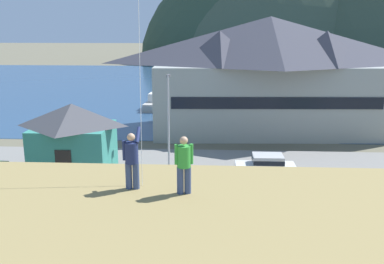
% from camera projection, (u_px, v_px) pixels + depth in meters
% --- Properties ---
extents(ground_plane, '(600.00, 600.00, 0.00)m').
position_uv_depth(ground_plane, '(193.00, 229.00, 22.79)').
color(ground_plane, '#66604C').
extents(parking_lot_pad, '(40.00, 20.00, 0.10)m').
position_uv_depth(parking_lot_pad, '(198.00, 193.00, 27.63)').
color(parking_lot_pad, gray).
rests_on(parking_lot_pad, ground).
extents(bay_water, '(360.00, 84.00, 0.03)m').
position_uv_depth(bay_water, '(210.00, 85.00, 80.96)').
color(bay_water, navy).
rests_on(bay_water, ground).
extents(far_hill_west_ridge, '(81.04, 46.16, 63.42)m').
position_uv_depth(far_hill_west_ridge, '(303.00, 63.00, 131.88)').
color(far_hill_west_ridge, '#42513D').
rests_on(far_hill_west_ridge, ground).
extents(far_hill_east_peak, '(140.83, 56.20, 87.59)m').
position_uv_depth(far_hill_east_peak, '(355.00, 62.00, 137.69)').
color(far_hill_east_peak, '#334733').
rests_on(far_hill_east_peak, ground).
extents(harbor_lodge, '(24.86, 12.59, 11.73)m').
position_uv_depth(harbor_lodge, '(269.00, 72.00, 43.03)').
color(harbor_lodge, '#999E99').
rests_on(harbor_lodge, ground).
extents(storage_shed_near_lot, '(5.80, 5.13, 5.38)m').
position_uv_depth(storage_shed_near_lot, '(74.00, 139.00, 30.32)').
color(storage_shed_near_lot, '#338475').
rests_on(storage_shed_near_lot, ground).
extents(storage_shed_waterside, '(4.72, 5.36, 4.42)m').
position_uv_depth(storage_shed_waterside, '(209.00, 111.00, 43.38)').
color(storage_shed_waterside, beige).
rests_on(storage_shed_waterside, ground).
extents(wharf_dock, '(3.20, 13.16, 0.70)m').
position_uv_depth(wharf_dock, '(183.00, 105.00, 57.51)').
color(wharf_dock, '#70604C').
rests_on(wharf_dock, ground).
extents(moored_boat_wharfside, '(2.78, 7.41, 2.16)m').
position_uv_depth(moored_boat_wharfside, '(156.00, 103.00, 57.01)').
color(moored_boat_wharfside, '#A8A399').
rests_on(moored_boat_wharfside, ground).
extents(parked_car_back_row_right, '(4.28, 2.20, 1.82)m').
position_uv_depth(parked_car_back_row_right, '(142.00, 207.00, 22.98)').
color(parked_car_back_row_right, navy).
rests_on(parked_car_back_row_right, parking_lot_pad).
extents(parked_car_front_row_end, '(4.27, 2.19, 1.82)m').
position_uv_depth(parked_car_front_row_end, '(363.00, 220.00, 21.40)').
color(parked_car_front_row_end, silver).
rests_on(parked_car_front_row_end, parking_lot_pad).
extents(parked_car_mid_row_near, '(4.33, 2.31, 1.82)m').
position_uv_depth(parked_car_mid_row_near, '(265.00, 213.00, 22.18)').
color(parked_car_mid_row_near, '#9EA3A8').
rests_on(parked_car_mid_row_near, parking_lot_pad).
extents(parked_car_front_row_silver, '(4.21, 2.08, 1.82)m').
position_uv_depth(parked_car_front_row_silver, '(266.00, 166.00, 29.71)').
color(parked_car_front_row_silver, silver).
rests_on(parked_car_front_row_silver, parking_lot_pad).
extents(parked_car_lone_by_shed, '(4.23, 2.12, 1.82)m').
position_uv_depth(parked_car_lone_by_shed, '(33.00, 210.00, 22.52)').
color(parked_car_lone_by_shed, '#9EA3A8').
rests_on(parked_car_lone_by_shed, parking_lot_pad).
extents(parking_light_pole, '(0.24, 0.78, 7.07)m').
position_uv_depth(parking_light_pole, '(168.00, 114.00, 32.17)').
color(parking_light_pole, '#ADADB2').
rests_on(parking_light_pole, parking_lot_pad).
extents(person_kite_flyer, '(0.51, 0.67, 1.86)m').
position_uv_depth(person_kite_flyer, '(132.00, 159.00, 12.66)').
color(person_kite_flyer, '#384770').
rests_on(person_kite_flyer, grassy_hill_foreground).
extents(person_companion, '(0.54, 0.40, 1.74)m').
position_uv_depth(person_companion, '(184.00, 163.00, 12.28)').
color(person_companion, '#384770').
rests_on(person_companion, grassy_hill_foreground).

